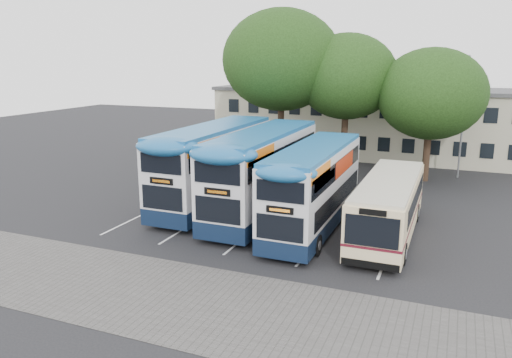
{
  "coord_description": "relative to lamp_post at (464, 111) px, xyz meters",
  "views": [
    {
      "loc": [
        5.78,
        -19.81,
        8.82
      ],
      "look_at": [
        -4.38,
        5.0,
        2.32
      ],
      "focal_mm": 35.0,
      "sensor_mm": 36.0,
      "label": 1
    }
  ],
  "objects": [
    {
      "name": "ground",
      "position": [
        -6.0,
        -19.97,
        -5.08
      ],
      "size": [
        120.0,
        120.0,
        0.0
      ],
      "primitive_type": "plane",
      "color": "black",
      "rests_on": "ground"
    },
    {
      "name": "bay_lines",
      "position": [
        -9.75,
        -14.97,
        -5.08
      ],
      "size": [
        14.12,
        11.0,
        0.01
      ],
      "color": "silver",
      "rests_on": "ground"
    },
    {
      "name": "depot_building",
      "position": [
        -6.0,
        7.02,
        -1.93
      ],
      "size": [
        32.4,
        8.4,
        6.2
      ],
      "color": "#C1B79B",
      "rests_on": "ground"
    },
    {
      "name": "bus_dd_mid",
      "position": [
        -10.29,
        -14.03,
        -2.41
      ],
      "size": [
        2.83,
        11.66,
        4.86
      ],
      "color": "#0E1D36",
      "rests_on": "ground"
    },
    {
      "name": "lamp_post",
      "position": [
        0.0,
        0.0,
        0.0
      ],
      "size": [
        0.25,
        1.05,
        9.06
      ],
      "color": "gray",
      "rests_on": "ground"
    },
    {
      "name": "bus_single",
      "position": [
        -3.15,
        -14.97,
        -3.37
      ],
      "size": [
        2.58,
        10.12,
        3.02
      ],
      "color": "#FFE3AA",
      "rests_on": "ground"
    },
    {
      "name": "paving_strip",
      "position": [
        -8.0,
        -24.97,
        -5.08
      ],
      "size": [
        40.0,
        6.0,
        0.01
      ],
      "primitive_type": "cube",
      "color": "#595654",
      "rests_on": "ground"
    },
    {
      "name": "tree_left",
      "position": [
        -13.34,
        -2.52,
        3.6
      ],
      "size": [
        9.16,
        9.16,
        12.59
      ],
      "color": "black",
      "rests_on": "ground"
    },
    {
      "name": "bus_dd_left",
      "position": [
        -13.8,
        -13.24,
        -2.4
      ],
      "size": [
        2.84,
        11.71,
        4.88
      ],
      "color": "#0E1D36",
      "rests_on": "ground"
    },
    {
      "name": "tree_mid",
      "position": [
        -8.41,
        -1.62,
        2.38
      ],
      "size": [
        7.59,
        7.59,
        10.71
      ],
      "color": "black",
      "rests_on": "ground"
    },
    {
      "name": "bus_dd_right",
      "position": [
        -6.93,
        -15.37,
        -2.63
      ],
      "size": [
        2.59,
        10.67,
        4.45
      ],
      "color": "#0E1D36",
      "rests_on": "ground"
    },
    {
      "name": "tree_right",
      "position": [
        -2.25,
        -1.88,
        1.27
      ],
      "size": [
        7.65,
        7.65,
        9.62
      ],
      "color": "black",
      "rests_on": "ground"
    }
  ]
}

